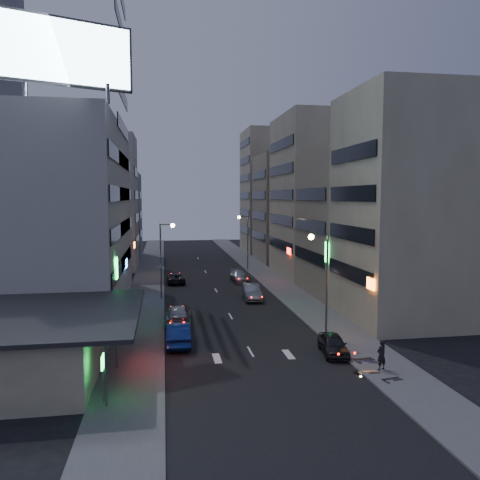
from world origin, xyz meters
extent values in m
plane|color=black|center=(0.00, 0.00, 0.00)|extent=(180.00, 180.00, 0.00)
cube|color=#4C4C4F|center=(-8.00, 30.00, 0.06)|extent=(4.00, 120.00, 0.12)
cube|color=#4C4C4F|center=(8.00, 30.00, 0.06)|extent=(4.00, 120.00, 0.12)
cube|color=#B2A78B|center=(-14.00, 2.00, 1.80)|extent=(8.00, 12.00, 3.60)
cube|color=black|center=(-13.00, 2.00, 3.75)|extent=(11.00, 13.00, 0.25)
cube|color=black|center=(-8.90, 2.00, 3.10)|extent=(0.12, 4.00, 0.90)
cube|color=#FF1E14|center=(-8.82, 2.00, 3.10)|extent=(0.04, 3.70, 0.70)
cube|color=#A1A19D|center=(-17.00, 20.00, 9.00)|extent=(14.00, 24.00, 18.00)
cube|color=#B2A78B|center=(15.00, 10.50, 10.00)|extent=(10.00, 11.00, 20.00)
cube|color=gray|center=(15.50, 22.00, 8.00)|extent=(11.00, 12.00, 16.00)
cube|color=#B2A78B|center=(15.00, 35.00, 11.00)|extent=(10.00, 14.00, 22.00)
cube|color=#A1A19D|center=(-15.50, 45.00, 10.00)|extent=(11.00, 10.00, 20.00)
cube|color=slate|center=(-16.00, 58.00, 7.50)|extent=(12.00, 10.00, 15.00)
cube|color=gray|center=(15.50, 50.00, 9.00)|extent=(11.00, 12.00, 18.00)
cube|color=#B2A78B|center=(16.00, 64.00, 12.00)|extent=(12.00, 12.00, 24.00)
cylinder|color=#595B60|center=(-16.00, 10.00, 18.75)|extent=(0.30, 0.30, 1.50)
cylinder|color=#595B60|center=(-10.00, 10.00, 18.75)|extent=(0.30, 0.30, 1.50)
cube|color=black|center=(-13.00, 10.00, 21.70)|extent=(9.52, 3.75, 5.00)
cube|color=#BFEBFF|center=(-12.92, 9.79, 21.70)|extent=(9.04, 3.34, 4.60)
cylinder|color=#595B60|center=(6.30, 6.00, 4.12)|extent=(0.16, 0.16, 8.00)
cylinder|color=#595B60|center=(5.60, 6.00, 8.02)|extent=(1.40, 0.10, 0.10)
sphere|color=#FFD88C|center=(5.00, 6.00, 7.92)|extent=(0.44, 0.44, 0.44)
cylinder|color=#595B60|center=(-6.30, 22.00, 4.12)|extent=(0.16, 0.16, 8.00)
cylinder|color=#595B60|center=(-5.60, 22.00, 8.02)|extent=(1.40, 0.10, 0.10)
sphere|color=#FFD88C|center=(-5.00, 22.00, 7.92)|extent=(0.44, 0.44, 0.44)
cylinder|color=#595B60|center=(6.30, 40.00, 4.12)|extent=(0.16, 0.16, 8.00)
cylinder|color=#595B60|center=(5.60, 40.00, 8.02)|extent=(1.40, 0.10, 0.10)
sphere|color=#FFD88C|center=(5.00, 40.00, 7.92)|extent=(0.44, 0.44, 0.44)
imported|color=black|center=(5.60, 2.60, 0.70)|extent=(2.15, 4.26, 1.39)
imported|color=gray|center=(3.21, 20.64, 0.82)|extent=(2.00, 5.06, 1.64)
imported|color=#242429|center=(-4.51, 31.47, 0.65)|extent=(2.21, 4.71, 1.30)
imported|color=gray|center=(3.65, 31.08, 0.71)|extent=(2.31, 5.00, 1.41)
imported|color=navy|center=(-5.00, 6.44, 0.82)|extent=(1.81, 5.01, 1.64)
imported|color=gray|center=(-4.86, 12.23, 0.78)|extent=(2.41, 5.48, 1.57)
imported|color=black|center=(7.39, -1.04, 1.08)|extent=(0.82, 0.68, 1.91)
camera|label=1|loc=(-5.93, -27.66, 10.94)|focal=35.00mm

